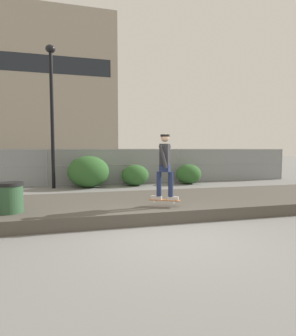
# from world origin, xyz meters

# --- Properties ---
(ground_plane) EXTENTS (120.00, 120.00, 0.00)m
(ground_plane) POSITION_xyz_m (0.00, 0.00, 0.00)
(ground_plane) COLOR slate
(gravel_berm) EXTENTS (16.76, 3.45, 0.31)m
(gravel_berm) POSITION_xyz_m (0.00, 2.60, 0.16)
(gravel_berm) COLOR #4C473F
(gravel_berm) RESTS_ON ground_plane
(skateboard) EXTENTS (0.80, 0.56, 0.07)m
(skateboard) POSITION_xyz_m (0.33, 1.46, 0.48)
(skateboard) COLOR #9E5B33
(skater) EXTENTS (0.68, 0.62, 1.71)m
(skater) POSITION_xyz_m (0.33, 1.46, 1.46)
(skater) COLOR #B2ADA8
(skater) RESTS_ON skateboard
(chain_fence) EXTENTS (20.43, 0.06, 1.85)m
(chain_fence) POSITION_xyz_m (0.00, 8.64, 0.93)
(chain_fence) COLOR gray
(chain_fence) RESTS_ON ground_plane
(street_lamp) EXTENTS (0.44, 0.44, 6.55)m
(street_lamp) POSITION_xyz_m (-3.04, 7.95, 4.09)
(street_lamp) COLOR black
(street_lamp) RESTS_ON ground_plane
(parked_car_near) EXTENTS (4.53, 2.21, 1.66)m
(parked_car_near) POSITION_xyz_m (-3.74, 12.23, 0.84)
(parked_car_near) COLOR navy
(parked_car_near) RESTS_ON ground_plane
(parked_car_mid) EXTENTS (4.41, 1.97, 1.66)m
(parked_car_mid) POSITION_xyz_m (2.49, 11.82, 0.84)
(parked_car_mid) COLOR black
(parked_car_mid) RESTS_ON ground_plane
(library_building) EXTENTS (26.86, 15.03, 22.32)m
(library_building) POSITION_xyz_m (-9.76, 42.45, 11.16)
(library_building) COLOR #9E9384
(library_building) RESTS_ON ground_plane
(shrub_left) EXTENTS (1.95, 1.60, 1.51)m
(shrub_left) POSITION_xyz_m (-1.44, 7.83, 0.75)
(shrub_left) COLOR #2D5B28
(shrub_left) RESTS_ON ground_plane
(shrub_center) EXTENTS (1.37, 1.12, 1.06)m
(shrub_center) POSITION_xyz_m (0.85, 7.88, 0.53)
(shrub_center) COLOR #2D5B28
(shrub_center) RESTS_ON ground_plane
(shrub_right) EXTENTS (1.35, 1.10, 1.04)m
(shrub_right) POSITION_xyz_m (3.73, 7.89, 0.52)
(shrub_right) COLOR #2D5B28
(shrub_right) RESTS_ON ground_plane
(trash_bin) EXTENTS (0.59, 0.59, 1.03)m
(trash_bin) POSITION_xyz_m (-3.39, 1.72, 0.52)
(trash_bin) COLOR #2D5133
(trash_bin) RESTS_ON ground_plane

